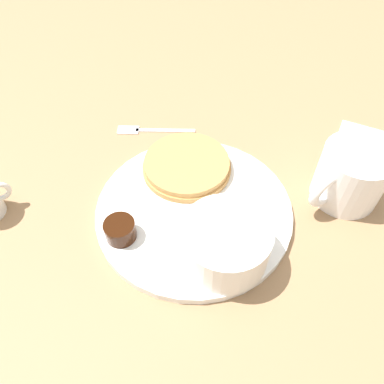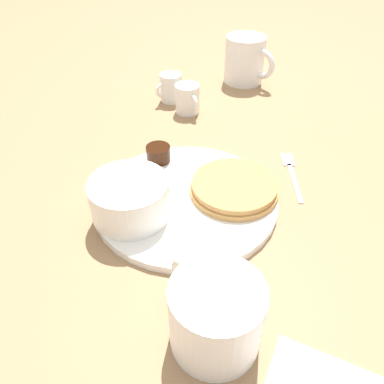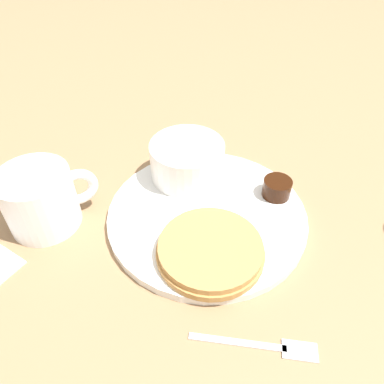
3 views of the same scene
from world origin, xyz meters
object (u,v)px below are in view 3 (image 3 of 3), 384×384
coffee_mug (42,199)px  fork (269,346)px  plate (207,215)px  bowl (187,159)px

coffee_mug → fork: size_ratio=1.13×
coffee_mug → plate: bearing=-40.3°
plate → fork: size_ratio=2.47×
coffee_mug → fork: bearing=-74.5°
plate → coffee_mug: bearing=139.7°
fork → bowl: bearing=66.5°
bowl → fork: 0.28m
plate → fork: 0.19m
fork → coffee_mug: bearing=105.5°
plate → coffee_mug: coffee_mug is taller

